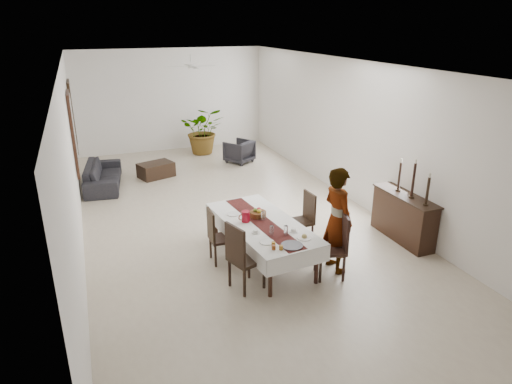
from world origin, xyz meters
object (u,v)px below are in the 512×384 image
object	(u,v)px
red_pitcher	(246,216)
woman	(337,220)
sideboard_body	(403,218)
sofa	(103,175)
dining_table_top	(262,224)

from	to	relation	value
red_pitcher	woman	size ratio (longest dim) A/B	0.11
woman	sideboard_body	xyz separation A→B (m)	(1.78, 0.52, -0.46)
woman	sofa	size ratio (longest dim) A/B	0.88
red_pitcher	woman	world-z (taller)	woman
woman	sideboard_body	size ratio (longest dim) A/B	1.23
sideboard_body	sofa	xyz separation A→B (m)	(-5.19, 5.21, -0.14)
dining_table_top	red_pitcher	size ratio (longest dim) A/B	12.00
red_pitcher	sofa	bearing A→B (deg)	113.32
dining_table_top	woman	xyz separation A→B (m)	(1.05, -0.73, 0.21)
woman	sideboard_body	bearing A→B (deg)	-77.99
woman	sideboard_body	world-z (taller)	woman
red_pitcher	woman	xyz separation A→B (m)	(1.31, -0.84, 0.08)
red_pitcher	woman	bearing A→B (deg)	-32.89
red_pitcher	sideboard_body	xyz separation A→B (m)	(3.09, -0.33, -0.38)
dining_table_top	sofa	xyz separation A→B (m)	(-2.36, 5.00, -0.39)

